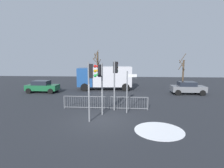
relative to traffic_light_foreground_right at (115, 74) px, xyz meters
The scene contains 12 objects.
ground_plane 4.03m from the traffic_light_foreground_right, 107.36° to the right, with size 60.00×60.00×0.00m, color #26282D.
traffic_light_foreground_right is the anchor object (origin of this frame).
traffic_light_rear_left 1.64m from the traffic_light_foreground_right, 128.46° to the right, with size 0.50×0.44×3.81m.
traffic_light_rear_right 3.22m from the traffic_light_foreground_right, 116.03° to the right, with size 0.56×0.37×3.89m.
direction_sign_post 1.71m from the traffic_light_foreground_right, 39.88° to the right, with size 0.77×0.23×3.22m.
pedestrian_guard_railing 2.52m from the traffic_light_foreground_right, behind, with size 6.98×0.11×1.07m.
car_green_mid 11.85m from the traffic_light_foreground_right, 143.22° to the left, with size 3.83×1.98×1.47m.
car_grey_far 11.03m from the traffic_light_foreground_right, 41.47° to the left, with size 3.80×1.92×1.47m.
delivery_truck 9.86m from the traffic_light_foreground_right, 100.74° to the left, with size 7.19×3.11×3.10m.
bare_tree_left 16.32m from the traffic_light_foreground_right, 103.49° to the left, with size 1.29×1.46×5.66m.
bare_tree_centre 17.63m from the traffic_light_foreground_right, 56.12° to the left, with size 1.19×1.39×4.96m.
snow_patch_kerb 5.78m from the traffic_light_foreground_right, 56.47° to the right, with size 2.85×2.85×0.01m, color white.
Camera 1 is at (1.56, -11.67, 4.12)m, focal length 29.04 mm.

